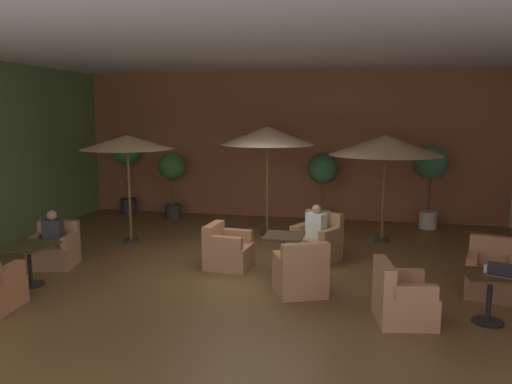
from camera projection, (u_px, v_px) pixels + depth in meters
The scene contains 23 objects.
ground_plane at pixel (251, 269), 9.10m from camera, with size 11.40×9.45×0.02m, color brown.
wall_back_brick at pixel (288, 146), 13.32m from camera, with size 11.40×0.08×3.91m, color #98573B.
ceiling_slab at pixel (250, 47), 8.48m from camera, with size 11.40×9.45×0.06m, color silver.
cafe_table_front_left at pixel (490, 288), 6.68m from camera, with size 0.69×0.69×0.69m.
armchair_front_left_north at pixel (492, 275), 7.75m from camera, with size 0.90×0.93×0.89m.
armchair_front_left_east at pixel (402, 300), 6.77m from camera, with size 0.86×0.88×0.83m.
cafe_table_front_right at pixel (29, 255), 8.15m from camera, with size 0.78×0.78×0.69m.
armchair_front_right_east at pixel (55, 250), 9.24m from camera, with size 0.88×0.86×0.81m.
cafe_table_mid_center at pixel (284, 245), 8.81m from camera, with size 0.70×0.70×0.69m.
armchair_mid_center_north at pixel (317, 243), 9.64m from camera, with size 1.05×1.02×0.91m.
armchair_mid_center_east at pixel (227, 251), 9.14m from camera, with size 0.84×0.79×0.81m.
armchair_mid_center_south at pixel (300, 274), 7.80m from camera, with size 0.97×0.98×0.88m.
patio_umbrella_tall_red at pixel (385, 146), 10.74m from camera, with size 2.42×2.42×2.35m.
patio_umbrella_center_beige at pixel (127, 143), 10.64m from camera, with size 1.98×1.98×2.36m.
patio_umbrella_near_wall at pixel (268, 136), 11.28m from camera, with size 2.16×2.16×2.53m.
potted_tree_left_corner at pixel (323, 176), 12.45m from camera, with size 0.76×0.76×1.81m.
potted_tree_mid_left at pixel (127, 157), 13.86m from camera, with size 0.83×0.83×2.22m.
potted_tree_mid_right at pixel (172, 174), 13.29m from camera, with size 0.72×0.72×1.77m.
potted_tree_right_corner at pixel (431, 170), 12.07m from camera, with size 0.81×0.81×2.04m.
patron_blue_shirt at pixel (53, 230), 9.13m from camera, with size 0.37×0.29×0.65m.
patron_by_window at pixel (316, 223), 9.54m from camera, with size 0.43×0.37×0.63m.
iced_drink_cup at pixel (487, 269), 6.72m from camera, with size 0.08×0.08×0.11m, color white.
open_laptop at pixel (501, 272), 6.56m from camera, with size 0.37×0.33×0.20m.
Camera 1 is at (1.90, -8.56, 2.82)m, focal length 34.87 mm.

